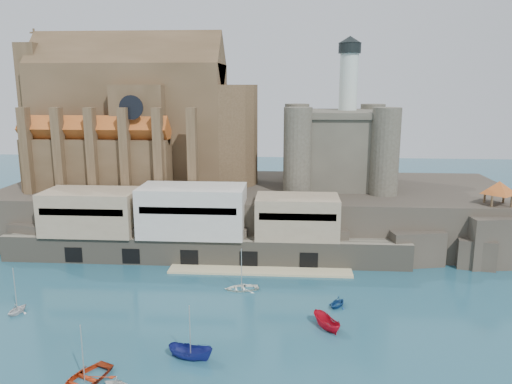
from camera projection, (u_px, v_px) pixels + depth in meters
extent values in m
plane|color=#1A4657|center=(236.00, 322.00, 64.40)|extent=(300.00, 300.00, 0.00)
cube|color=#2A251F|center=(257.00, 209.00, 102.35)|extent=(100.00, 34.00, 10.00)
cube|color=#2A251F|center=(39.00, 239.00, 89.22)|extent=(9.00, 5.00, 6.00)
cube|color=#2A251F|center=(127.00, 241.00, 88.15)|extent=(9.00, 5.00, 6.00)
cube|color=#2A251F|center=(222.00, 243.00, 87.01)|extent=(9.00, 5.00, 6.00)
cube|color=#2A251F|center=(320.00, 245.00, 85.88)|extent=(9.00, 5.00, 6.00)
cube|color=#2A251F|center=(414.00, 247.00, 84.81)|extent=(9.00, 5.00, 6.00)
cube|color=#6C6656|center=(204.00, 248.00, 86.40)|extent=(70.00, 6.00, 4.50)
cube|color=tan|center=(260.00, 271.00, 81.78)|extent=(30.00, 4.00, 0.40)
cube|color=black|center=(74.00, 255.00, 85.18)|extent=(3.00, 0.40, 2.60)
cube|color=black|center=(131.00, 256.00, 84.51)|extent=(3.00, 0.40, 2.60)
cube|color=black|center=(189.00, 257.00, 83.84)|extent=(3.00, 0.40, 2.60)
cube|color=black|center=(249.00, 259.00, 83.17)|extent=(3.00, 0.40, 2.60)
cube|color=black|center=(309.00, 260.00, 82.50)|extent=(3.00, 0.40, 2.60)
cube|color=gray|center=(92.00, 211.00, 87.44)|extent=(16.00, 9.00, 7.50)
cube|color=#BCB8AE|center=(193.00, 210.00, 86.13)|extent=(18.00, 9.00, 8.50)
cube|color=gray|center=(297.00, 216.00, 85.09)|extent=(14.00, 8.00, 7.00)
cube|color=#4B3723|center=(131.00, 124.00, 102.44)|extent=(38.00, 14.00, 24.00)
cube|color=#4B3723|center=(128.00, 64.00, 99.90)|extent=(38.00, 13.01, 13.01)
cylinder|color=#4B3723|center=(223.00, 135.00, 101.59)|extent=(14.00, 14.00, 20.00)
cube|color=#4B3723|center=(151.00, 134.00, 102.60)|extent=(10.00, 20.00, 20.00)
cube|color=#4B3723|center=(97.00, 165.00, 94.92)|extent=(28.00, 5.00, 10.00)
cube|color=#4B3723|center=(129.00, 152.00, 113.45)|extent=(28.00, 5.00, 10.00)
cube|color=#A54C1C|center=(95.00, 130.00, 93.53)|extent=(28.00, 5.66, 5.66)
cube|color=#A54C1C|center=(127.00, 123.00, 112.06)|extent=(28.00, 5.66, 5.66)
cube|color=#4B3723|center=(41.00, 114.00, 103.29)|extent=(4.00, 10.00, 28.00)
cylinder|color=black|center=(131.00, 107.00, 89.58)|extent=(4.40, 0.30, 4.40)
cube|color=#4B3723|center=(27.00, 151.00, 92.17)|extent=(1.60, 2.20, 16.00)
cube|color=#4B3723|center=(59.00, 151.00, 91.75)|extent=(1.60, 2.20, 16.00)
cube|color=#4B3723|center=(92.00, 152.00, 91.34)|extent=(1.60, 2.20, 16.00)
cube|color=#4B3723|center=(125.00, 152.00, 90.92)|extent=(1.60, 2.20, 16.00)
cube|color=#4B3723|center=(159.00, 152.00, 90.51)|extent=(1.60, 2.20, 16.00)
cube|color=#4B3723|center=(192.00, 153.00, 90.09)|extent=(1.60, 2.20, 16.00)
cube|color=#454136|center=(337.00, 151.00, 99.71)|extent=(16.00, 16.00, 14.00)
cube|color=#454136|center=(338.00, 114.00, 98.15)|extent=(17.00, 17.00, 1.20)
cylinder|color=#454136|center=(297.00, 151.00, 92.24)|extent=(5.20, 5.20, 16.00)
cylinder|color=#454136|center=(385.00, 152.00, 91.16)|extent=(5.20, 5.20, 16.00)
cylinder|color=#454136|center=(296.00, 141.00, 107.84)|extent=(5.20, 5.20, 16.00)
cylinder|color=#454136|center=(371.00, 142.00, 106.77)|extent=(5.20, 5.20, 16.00)
cylinder|color=silver|center=(348.00, 85.00, 98.78)|extent=(3.60, 3.60, 12.00)
cylinder|color=black|center=(350.00, 48.00, 97.30)|extent=(4.40, 4.40, 2.00)
cone|color=black|center=(350.00, 39.00, 96.96)|extent=(4.60, 4.60, 1.40)
cube|color=#2A251F|center=(494.00, 237.00, 86.02)|extent=(12.00, 10.00, 8.70)
cube|color=#2A251F|center=(475.00, 252.00, 83.75)|extent=(6.00, 5.00, 5.00)
cube|color=#4B3723|center=(497.00, 211.00, 85.07)|extent=(4.20, 4.20, 0.30)
cylinder|color=#4B3723|center=(491.00, 205.00, 83.31)|extent=(0.36, 0.36, 3.20)
cylinder|color=#4B3723|center=(511.00, 205.00, 83.10)|extent=(0.36, 0.36, 3.20)
cylinder|color=#4B3723|center=(484.00, 201.00, 86.43)|extent=(0.36, 0.36, 3.20)
cylinder|color=#4B3723|center=(503.00, 201.00, 86.22)|extent=(0.36, 0.36, 3.20)
pyramid|color=#A54C1C|center=(499.00, 188.00, 84.19)|extent=(6.40, 6.40, 2.20)
imported|color=#A52C0E|center=(85.00, 382.00, 51.43)|extent=(4.80, 3.10, 6.51)
imported|color=navy|center=(191.00, 359.00, 55.83)|extent=(2.42, 2.38, 5.29)
imported|color=silver|center=(18.00, 313.00, 66.94)|extent=(3.21, 2.37, 3.35)
imported|color=red|center=(326.00, 328.00, 62.84)|extent=(2.59, 2.61, 4.99)
imported|color=white|center=(242.00, 289.00, 74.66)|extent=(1.84, 3.81, 5.13)
imported|color=navy|center=(337.00, 306.00, 68.94)|extent=(3.41, 3.12, 3.37)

